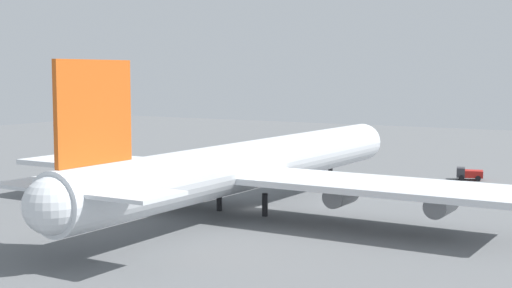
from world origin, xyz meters
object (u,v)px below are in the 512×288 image
(cargo_airplane, at_px, (254,165))
(fuel_truck, at_px, (104,161))
(catering_truck, at_px, (469,174))
(safety_cone_nose, at_px, (360,175))
(pushback_tractor, at_px, (129,173))

(cargo_airplane, distance_m, fuel_truck, 51.13)
(fuel_truck, bearing_deg, catering_truck, -74.27)
(safety_cone_nose, bearing_deg, pushback_tractor, 125.46)
(fuel_truck, height_order, catering_truck, fuel_truck)
(pushback_tractor, relative_size, safety_cone_nose, 7.39)
(fuel_truck, height_order, safety_cone_nose, fuel_truck)
(catering_truck, height_order, safety_cone_nose, catering_truck)
(catering_truck, bearing_deg, fuel_truck, 105.73)
(cargo_airplane, relative_size, pushback_tractor, 13.33)
(fuel_truck, xyz_separation_m, catering_truck, (17.42, -61.87, -0.03))
(cargo_airplane, relative_size, fuel_truck, 18.38)
(cargo_airplane, relative_size, safety_cone_nose, 98.51)
(cargo_airplane, height_order, pushback_tractor, cargo_airplane)
(cargo_airplane, xyz_separation_m, fuel_truck, (22.42, 45.72, -4.59))
(fuel_truck, distance_m, safety_cone_nose, 47.07)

